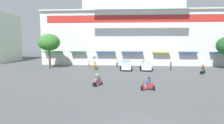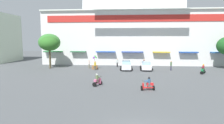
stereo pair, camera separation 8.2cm
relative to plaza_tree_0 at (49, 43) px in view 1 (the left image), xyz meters
The scene contains 15 objects.
ground_plane 19.94m from the plaza_tree_0, 36.11° to the right, with size 128.00×128.00×0.00m, color #4E5154.
colonial_building 20.42m from the plaza_tree_0, 38.28° to the left, with size 39.52×18.61×21.95m.
plaza_tree_0 is the anchor object (origin of this frame).
plaza_tree_2 1.27m from the plaza_tree_0, 111.47° to the left, with size 4.19×3.81×6.56m.
parked_car_0 14.89m from the plaza_tree_0, ahead, with size 2.33×4.10×1.63m.
parked_car_1 18.38m from the plaza_tree_0, ahead, with size 2.37×4.43×1.53m.
scooter_rider_0 27.16m from the plaza_tree_0, ahead, with size 1.19×1.39×1.58m.
scooter_rider_3 17.26m from the plaza_tree_0, 48.55° to the right, with size 1.08×1.44×1.49m.
scooter_rider_5 22.42m from the plaza_tree_0, 39.90° to the right, with size 1.52×0.73×1.49m.
pedestrian_0 13.57m from the plaza_tree_0, 16.61° to the left, with size 0.52×0.52×1.64m.
pedestrian_1 18.65m from the plaza_tree_0, 11.98° to the left, with size 0.43×0.43×1.58m.
pedestrian_2 8.30m from the plaza_tree_0, ahead, with size 0.50×0.50×1.56m.
pedestrian_3 22.59m from the plaza_tree_0, ahead, with size 0.36×0.36×1.71m.
pedestrian_4 9.64m from the plaza_tree_0, ahead, with size 0.42×0.42×1.68m.
balloon_vendor_cart 9.36m from the plaza_tree_0, ahead, with size 1.08×1.03×2.55m.
Camera 1 is at (-0.93, -10.41, 5.52)m, focal length 30.89 mm.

